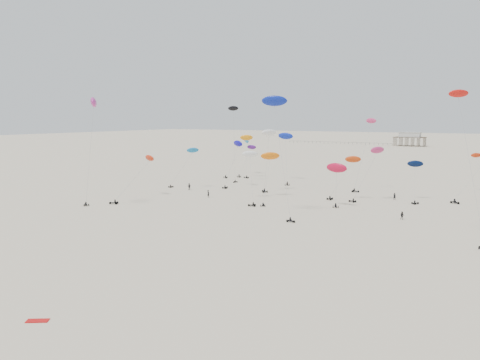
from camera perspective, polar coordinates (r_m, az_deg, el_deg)
The scene contains 27 objects.
ground_plane at distance 204.94m, azimuth 15.62°, elevation 1.70°, with size 900.00×900.00×0.00m, color beige.
pavilion_main at distance 353.31m, azimuth 19.98°, elevation 4.60°, with size 21.00×13.00×9.80m.
pier_fence at distance 365.73m, azimuth 11.88°, elevation 4.45°, with size 80.20×0.20×1.50m.
rig_0 at distance 164.65m, azimuth 0.88°, elevation 2.80°, with size 4.09×12.89×13.82m.
rig_1 at distance 84.48m, azimuth 26.18°, elevation 2.34°, with size 8.14×9.80×25.23m.
rig_2 at distance 114.67m, azimuth 1.28°, elevation 1.60°, with size 9.22×12.48×15.18m.
rig_3 at distance 147.37m, azimuth -0.78°, elevation 6.33°, with size 4.40×5.30×23.90m.
rig_4 at distance 158.18m, azimuth 0.18°, elevation 4.06°, with size 7.85×8.96×14.91m.
rig_5 at distance 121.96m, azimuth 20.59°, elevation 0.75°, with size 4.64×9.49×10.70m.
rig_7 at distance 134.44m, azimuth 14.93°, elevation 3.60°, with size 4.45×10.37×20.38m.
rig_8 at distance 118.76m, azimuth 3.61°, elevation 2.34°, with size 8.08×16.42×16.70m.
rig_10 at distance 118.33m, azimuth 15.76°, elevation 2.20°, with size 6.77×9.06×13.82m.
rig_12 at distance 120.66m, azimuth -12.21°, elevation 1.08°, with size 4.64×17.09×16.62m.
rig_13 at distance 166.95m, azimuth 0.78°, elevation 4.26°, with size 9.46×14.57×16.75m.
rig_14 at distance 97.50m, azimuth 4.43°, elevation 8.09°, with size 10.76×9.07×25.32m.
rig_15 at distance 108.64m, azimuth 11.68°, elevation 0.73°, with size 5.35×4.07×10.11m.
rig_16 at distance 136.76m, azimuth -0.60°, elevation 3.26°, with size 4.63×8.87×13.80m.
rig_17 at distance 128.49m, azimuth 3.40°, elevation 3.99°, with size 3.92×7.03×17.15m.
rig_18 at distance 150.94m, azimuth 5.61°, elevation 4.44°, with size 9.92×14.45×18.17m.
rig_19 at distance 135.99m, azimuth -6.43°, elevation 2.56°, with size 7.89×6.13×12.16m.
rig_20 at distance 111.56m, azimuth -17.53°, elevation 7.53°, with size 5.74×5.01×24.91m.
rig_21 at distance 118.53m, azimuth 12.85°, elevation 1.15°, with size 7.25×6.00×11.09m.
spectator_0 at distance 119.75m, azimuth -3.88°, elevation -2.11°, with size 0.79×0.54×2.16m, color black.
spectator_1 at distance 99.30m, azimuth 19.14°, elevation -4.56°, with size 0.92×0.53×1.88m, color black.
spectator_2 at distance 132.39m, azimuth -6.22°, elevation -1.20°, with size 1.31×0.71×2.22m, color black.
spectator_3 at distance 121.99m, azimuth 18.30°, elevation -2.31°, with size 0.75×0.52×2.06m, color black.
grounded_kite_a at distance 53.06m, azimuth -23.45°, elevation -15.50°, with size 2.20×0.90×0.08m, color #BE0B0B.
Camera 1 is at (48.68, 1.97, 20.32)m, focal length 35.00 mm.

